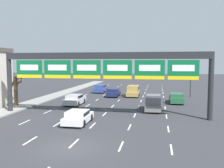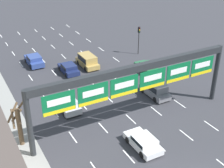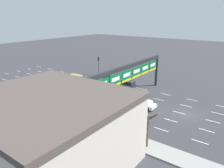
% 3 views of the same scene
% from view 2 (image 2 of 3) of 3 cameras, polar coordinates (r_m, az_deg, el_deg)
% --- Properties ---
extents(lane_dashes, '(13.32, 67.00, 0.01)m').
position_cam_2_polar(lane_dashes, '(35.09, 1.31, -4.44)').
color(lane_dashes, white).
rests_on(lane_dashes, ground_plane).
extents(sign_gantry, '(21.91, 0.70, 6.65)m').
position_cam_2_polar(sign_gantry, '(29.97, 4.67, 1.25)').
color(sign_gantry, '#232628').
rests_on(sign_gantry, ground_plane).
extents(suv_gold, '(1.97, 4.36, 1.80)m').
position_cam_2_polar(suv_gold, '(45.00, -4.52, 4.35)').
color(suv_gold, '#A88947').
rests_on(suv_gold, ground_plane).
extents(car_white, '(1.94, 4.03, 1.23)m').
position_cam_2_polar(car_white, '(29.14, 5.77, -10.48)').
color(car_white, silver).
rests_on(car_white, ground_plane).
extents(car_green, '(1.85, 4.04, 1.37)m').
position_cam_2_polar(car_green, '(43.52, 6.47, 3.07)').
color(car_green, '#235B38').
rests_on(car_green, ground_plane).
extents(suv_grey, '(1.83, 4.25, 1.79)m').
position_cam_2_polar(suv_grey, '(37.43, 7.87, -0.81)').
color(suv_grey, slate).
rests_on(suv_grey, ground_plane).
extents(car_blue, '(1.92, 4.32, 1.48)m').
position_cam_2_polar(car_blue, '(46.92, -14.05, 4.30)').
color(car_blue, navy).
rests_on(car_blue, ground_plane).
extents(car_silver, '(1.91, 4.29, 1.37)m').
position_cam_2_polar(car_silver, '(34.94, -8.21, -3.51)').
color(car_silver, '#B7B7BC').
rests_on(car_silver, ground_plane).
extents(car_navy, '(1.85, 4.00, 1.35)m').
position_cam_2_polar(car_navy, '(43.37, -7.92, 2.87)').
color(car_navy, '#19234C').
rests_on(car_navy, ground_plane).
extents(traffic_light_near_gantry, '(0.30, 0.35, 4.42)m').
position_cam_2_polar(traffic_light_near_gantry, '(48.89, 4.95, 8.94)').
color(traffic_light_near_gantry, black).
rests_on(traffic_light_near_gantry, ground_plane).
extents(tree_bare_second, '(2.13, 1.59, 4.86)m').
position_cam_2_polar(tree_bare_second, '(29.59, -16.70, -6.81)').
color(tree_bare_second, brown).
rests_on(tree_bare_second, sidewalk_left).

